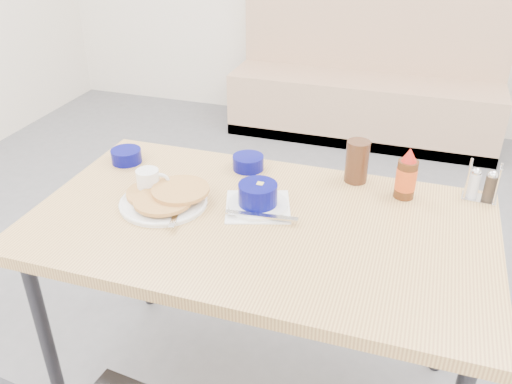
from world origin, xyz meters
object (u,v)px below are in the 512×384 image
(grits_setting, at_px, (258,198))
(amber_tumbler, at_px, (357,161))
(butter_bowl, at_px, (248,163))
(condiment_caddy, at_px, (481,187))
(coffee_mug, at_px, (149,182))
(syrup_bottle, at_px, (406,176))
(creamer_bowl, at_px, (126,156))
(booth_bench, at_px, (365,88))
(dining_table, at_px, (259,236))
(pancake_plate, at_px, (165,198))

(grits_setting, bearing_deg, amber_tumbler, 45.95)
(butter_bowl, bearing_deg, grits_setting, -64.72)
(condiment_caddy, bearing_deg, grits_setting, -153.03)
(coffee_mug, relative_size, syrup_bottle, 0.62)
(coffee_mug, xyz_separation_m, syrup_bottle, (0.80, 0.24, 0.03))
(syrup_bottle, bearing_deg, condiment_caddy, 14.64)
(grits_setting, distance_m, creamer_bowl, 0.58)
(booth_bench, distance_m, coffee_mug, 2.56)
(booth_bench, bearing_deg, amber_tumbler, -83.81)
(dining_table, relative_size, pancake_plate, 4.97)
(dining_table, xyz_separation_m, amber_tumbler, (0.24, 0.34, 0.14))
(creamer_bowl, height_order, amber_tumbler, amber_tumbler)
(condiment_caddy, bearing_deg, dining_table, -147.35)
(pancake_plate, bearing_deg, dining_table, 0.48)
(dining_table, height_order, creamer_bowl, creamer_bowl)
(booth_bench, relative_size, dining_table, 1.36)
(pancake_plate, bearing_deg, amber_tumbler, 31.77)
(booth_bench, height_order, coffee_mug, booth_bench)
(pancake_plate, bearing_deg, creamer_bowl, 139.87)
(condiment_caddy, height_order, syrup_bottle, syrup_bottle)
(dining_table, distance_m, amber_tumbler, 0.44)
(pancake_plate, distance_m, butter_bowl, 0.36)
(amber_tumbler, relative_size, condiment_caddy, 1.16)
(grits_setting, distance_m, syrup_bottle, 0.48)
(pancake_plate, xyz_separation_m, creamer_bowl, (-0.27, 0.23, 0.00))
(booth_bench, relative_size, amber_tumbler, 12.90)
(coffee_mug, xyz_separation_m, amber_tumbler, (0.63, 0.30, 0.03))
(booth_bench, distance_m, condiment_caddy, 2.33)
(creamer_bowl, relative_size, syrup_bottle, 0.63)
(pancake_plate, relative_size, grits_setting, 1.03)
(booth_bench, distance_m, creamer_bowl, 2.42)
(creamer_bowl, height_order, butter_bowl, same)
(creamer_bowl, distance_m, amber_tumbler, 0.83)
(pancake_plate, distance_m, grits_setting, 0.30)
(pancake_plate, bearing_deg, butter_bowl, 60.91)
(creamer_bowl, bearing_deg, syrup_bottle, 3.23)
(pancake_plate, distance_m, condiment_caddy, 1.02)
(pancake_plate, bearing_deg, syrup_bottle, 21.32)
(coffee_mug, distance_m, creamer_bowl, 0.26)
(dining_table, relative_size, grits_setting, 5.10)
(amber_tumbler, bearing_deg, dining_table, -124.97)
(coffee_mug, xyz_separation_m, condiment_caddy, (1.03, 0.30, 0.00))
(pancake_plate, xyz_separation_m, syrup_bottle, (0.72, 0.28, 0.06))
(coffee_mug, relative_size, amber_tumbler, 0.73)
(grits_setting, bearing_deg, booth_bench, 89.38)
(pancake_plate, height_order, grits_setting, grits_setting)
(creamer_bowl, xyz_separation_m, amber_tumbler, (0.82, 0.12, 0.05))
(amber_tumbler, xyz_separation_m, syrup_bottle, (0.17, -0.06, 0.00))
(creamer_bowl, distance_m, condiment_caddy, 1.23)
(butter_bowl, relative_size, amber_tumbler, 0.75)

